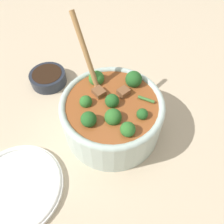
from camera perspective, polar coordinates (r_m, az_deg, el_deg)
The scene contains 4 objects.
ground_plane at distance 0.59m, azimuth 0.00°, elevation -4.29°, with size 4.00×4.00×0.00m, color #C6B293.
stew_bowl at distance 0.53m, azimuth -0.02°, elevation -0.41°, with size 0.27×0.24×0.27m.
condiment_bowl at distance 0.71m, azimuth -16.37°, elevation 8.67°, with size 0.11×0.11×0.04m.
empty_plate at distance 0.55m, azimuth -23.79°, elevation -17.63°, with size 0.21×0.21×0.02m.
Camera 1 is at (0.22, -0.23, 0.49)m, focal length 35.00 mm.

